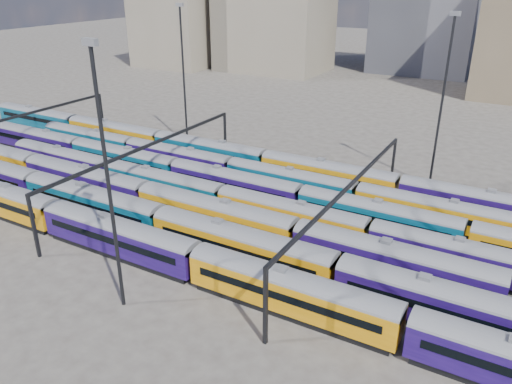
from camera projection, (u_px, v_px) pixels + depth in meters
The scene contains 14 objects.
ground at pixel (271, 226), 65.04m from camera, with size 500.00×500.00×0.00m, color #3D3733.
rake_0 at pixel (119, 234), 57.37m from camera, with size 152.98×3.19×5.39m.
rake_1 at pixel (241, 243), 55.25m from camera, with size 113.05×3.31×5.59m.
rake_2 at pixel (215, 212), 62.34m from camera, with size 157.14×3.28×5.54m.
rake_3 at pixel (370, 232), 58.12m from camera, with size 122.86×3.00×5.04m.
rake_4 at pixel (301, 197), 67.11m from camera, with size 126.45×3.08×5.20m.
rake_5 at pixel (290, 179), 72.99m from camera, with size 101.72×2.98×5.02m.
rake_6 at pixel (265, 160), 80.03m from camera, with size 129.36×3.15×5.32m.
gantry_0 at pixel (13, 124), 84.91m from camera, with size 0.35×40.35×8.03m.
gantry_1 at pixel (149, 152), 71.35m from camera, with size 0.35×40.35×8.03m.
gantry_2 at pixel (348, 194), 57.78m from camera, with size 0.35×40.35×8.03m.
mast_1 at pixel (183, 71), 90.48m from camera, with size 1.40×0.50×25.60m.
mast_2 at pixel (107, 174), 44.17m from camera, with size 1.40×0.50×25.60m.
mast_3 at pixel (443, 97), 71.72m from camera, with size 1.40×0.50×25.60m.
Camera 1 is at (26.77, -51.16, 30.34)m, focal length 35.00 mm.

